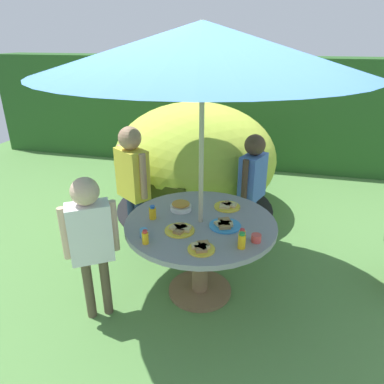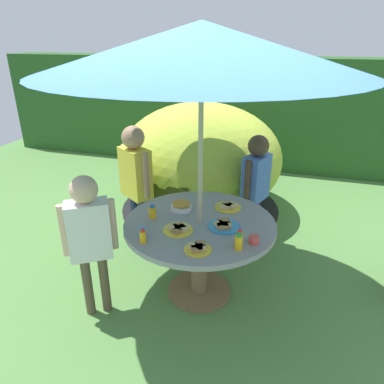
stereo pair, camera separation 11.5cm
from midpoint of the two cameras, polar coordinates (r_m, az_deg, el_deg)
ground_plane at (r=3.20m, az=2.23°, el=-15.78°), size 10.00×10.00×0.02m
hedge_backdrop at (r=6.08m, az=11.05°, el=12.35°), size 9.00×0.70×1.73m
garden_table at (r=2.88m, az=2.40°, el=-7.29°), size 1.20×1.20×0.68m
patio_umbrella at (r=2.47m, az=3.00°, el=22.12°), size 2.21×2.21×2.12m
wooden_chair at (r=3.93m, az=1.86°, el=1.82°), size 0.61×0.57×1.00m
dome_tent at (r=4.37m, az=2.13°, el=5.43°), size 2.25×2.25×1.32m
child_in_blue_shirt at (r=3.52m, az=11.14°, el=2.18°), size 0.26×0.38×1.18m
child_in_yellow_shirt at (r=3.46m, az=-8.12°, el=3.03°), size 0.38×0.34×1.27m
child_in_white_shirt at (r=2.66m, az=-15.00°, el=-5.95°), size 0.34×0.30×1.16m
snack_bowl at (r=2.98m, az=-0.63°, el=-2.22°), size 0.18×0.18×0.08m
plate_center_front at (r=3.04m, az=6.89°, el=-2.37°), size 0.22×0.22×0.03m
plate_near_left at (r=2.67m, az=-0.96°, el=-5.99°), size 0.23×0.23×0.03m
plate_front_edge at (r=2.74m, az=6.31°, el=-5.37°), size 0.24×0.24×0.03m
plate_near_right at (r=2.45m, az=2.30°, el=-9.00°), size 0.19×0.19×0.03m
juice_bottle_far_left at (r=2.53m, az=-6.62°, el=-7.09°), size 0.05×0.05×0.10m
juice_bottle_far_right at (r=2.85m, az=-5.24°, el=-3.20°), size 0.06×0.06×0.11m
juice_bottle_center_back at (r=2.47m, az=8.84°, el=-7.94°), size 0.05×0.05×0.12m
juice_bottle_mid_left at (r=2.53m, az=8.93°, el=-7.20°), size 0.05×0.05×0.11m
cup_near at (r=2.63m, az=-6.80°, el=-6.34°), size 0.06×0.06×0.06m
cup_far at (r=2.57m, az=11.19°, el=-7.51°), size 0.07×0.07×0.06m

